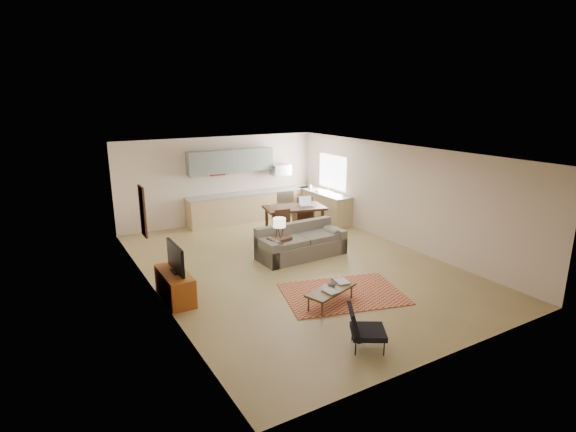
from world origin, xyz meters
TOP-DOWN VIEW (x-y plane):
  - room at (0.00, 0.00)m, footprint 9.00×9.00m
  - kitchen_counter_back at (0.90, 4.18)m, footprint 4.26×0.64m
  - kitchen_counter_right at (2.93, 3.00)m, footprint 0.64×2.26m
  - kitchen_range at (2.00, 4.18)m, footprint 0.62×0.62m
  - kitchen_microwave at (2.00, 4.20)m, footprint 0.62×0.40m
  - upper_cabinets at (0.30, 4.33)m, footprint 2.80×0.34m
  - window_right at (3.23, 3.00)m, footprint 0.02×1.40m
  - wall_art_left at (-3.21, 0.90)m, footprint 0.06×0.42m
  - triptych at (-0.10, 4.47)m, footprint 1.70×0.04m
  - rug at (0.02, -1.88)m, footprint 2.73×2.22m
  - sofa at (0.47, 0.43)m, footprint 2.35×1.08m
  - coffee_table at (-0.48, -2.15)m, footprint 1.20×0.78m
  - book_a at (-0.68, -2.26)m, footprint 0.28×0.34m
  - book_b at (-0.21, -1.96)m, footprint 0.38×0.43m
  - vase at (-0.41, -2.08)m, footprint 0.18×0.18m
  - armchair at (-0.86, -3.70)m, footprint 0.85×0.85m
  - tv_credenza at (-2.99, -0.38)m, footprint 0.48×1.25m
  - tv at (-2.94, -0.38)m, footprint 0.10×0.96m
  - console_table at (-0.20, 0.36)m, footprint 0.60×0.47m
  - table_lamp at (-0.20, 0.36)m, footprint 0.36×0.36m
  - dining_table at (1.24, 2.06)m, footprint 1.84×1.29m
  - dining_chair_near at (0.60, 1.46)m, footprint 0.50×0.52m
  - dining_chair_far at (1.89, 2.67)m, footprint 0.57×0.59m
  - laptop at (1.58, 1.95)m, footprint 0.42×0.36m
  - soap_bottle at (2.83, 3.67)m, footprint 0.12×0.12m

SIDE VIEW (x-z plane):
  - rug at x=0.02m, z-range 0.00..0.02m
  - coffee_table at x=-0.48m, z-range 0.00..0.34m
  - tv_credenza at x=-2.99m, z-range 0.00..0.58m
  - console_table at x=-0.20m, z-range 0.00..0.63m
  - book_b at x=-0.21m, z-range 0.33..0.36m
  - book_a at x=-0.68m, z-range 0.33..0.36m
  - armchair at x=-0.86m, z-range 0.00..0.71m
  - sofa at x=0.47m, z-range 0.00..0.81m
  - vase at x=-0.41m, z-range 0.33..0.50m
  - dining_table at x=1.24m, z-range 0.00..0.85m
  - kitchen_range at x=2.00m, z-range 0.00..0.90m
  - kitchen_counter_back at x=0.90m, z-range 0.00..0.92m
  - kitchen_counter_right at x=2.93m, z-range 0.00..0.92m
  - dining_chair_near at x=0.60m, z-range 0.00..0.94m
  - dining_chair_far at x=1.89m, z-range 0.00..0.99m
  - tv at x=-2.94m, z-range 0.58..1.15m
  - table_lamp at x=-0.20m, z-range 0.63..1.13m
  - laptop at x=1.58m, z-range 0.85..1.12m
  - soap_bottle at x=2.83m, z-range 0.92..1.11m
  - room at x=0.00m, z-range -3.15..5.85m
  - kitchen_microwave at x=2.00m, z-range 1.38..1.73m
  - window_right at x=3.23m, z-range 1.02..2.08m
  - wall_art_left at x=-3.21m, z-range 1.00..2.10m
  - triptych at x=-0.10m, z-range 1.50..2.00m
  - upper_cabinets at x=0.30m, z-range 1.60..2.30m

